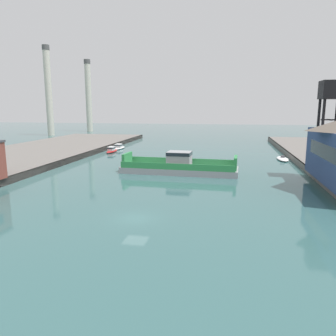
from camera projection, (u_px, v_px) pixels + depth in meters
ground_plane at (135, 218)px, 34.71m from camera, size 400.00×400.00×0.00m
chain_ferry at (179, 166)px, 58.75m from camera, size 21.14×7.15×3.87m
moored_boat_near_left at (119, 147)px, 92.78m from camera, size 2.42×7.24×1.44m
moored_boat_near_right at (112, 150)px, 85.69m from camera, size 2.16×6.77×1.54m
moored_boat_mid_left at (283, 159)px, 73.21m from camera, size 2.44×7.19×1.03m
crane_tower at (331, 100)px, 52.09m from camera, size 3.51×3.51×14.66m
bollard_left_aft at (7, 173)px, 50.25m from camera, size 0.32×0.32×0.71m
smokestack_distant_a at (48, 89)px, 134.26m from camera, size 2.94×2.94×36.54m
smokestack_distant_b at (88, 94)px, 156.82m from camera, size 3.03×3.03×34.08m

